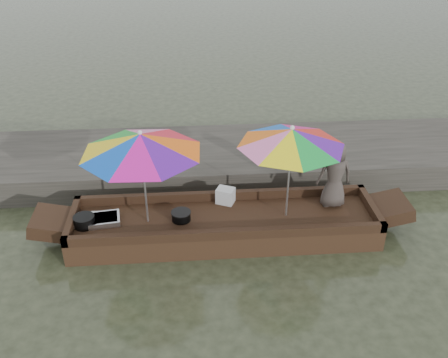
{
  "coord_description": "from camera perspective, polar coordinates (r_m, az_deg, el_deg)",
  "views": [
    {
      "loc": [
        -0.51,
        -6.53,
        4.82
      ],
      "look_at": [
        0.0,
        0.1,
        1.0
      ],
      "focal_mm": 40.0,
      "sensor_mm": 36.0,
      "label": 1
    }
  ],
  "objects": [
    {
      "name": "cooking_pot",
      "position": [
        7.99,
        -15.68,
        -4.66
      ],
      "size": [
        0.33,
        0.33,
        0.17
      ],
      "primitive_type": "cylinder",
      "color": "black",
      "rests_on": "boat_hull"
    },
    {
      "name": "tray_scallop",
      "position": [
        8.1,
        -14.73,
        -4.5
      ],
      "size": [
        0.56,
        0.39,
        0.06
      ],
      "primitive_type": "cube",
      "rotation": [
        0.0,
        0.0,
        0.0
      ],
      "color": "silver",
      "rests_on": "boat_hull"
    },
    {
      "name": "boat_hull",
      "position": [
        8.03,
        0.06,
        -5.47
      ],
      "size": [
        4.84,
        1.2,
        0.35
      ],
      "primitive_type": "cube",
      "color": "black",
      "rests_on": "water"
    },
    {
      "name": "umbrella_bow",
      "position": [
        7.53,
        -9.12,
        0.09
      ],
      "size": [
        2.41,
        2.41,
        1.55
      ],
      "primitive_type": null,
      "rotation": [
        0.0,
        0.0,
        -0.43
      ],
      "color": "#FF610C",
      "rests_on": "boat_hull"
    },
    {
      "name": "supply_bag",
      "position": [
        8.24,
        0.17,
        -1.91
      ],
      "size": [
        0.35,
        0.32,
        0.26
      ],
      "primitive_type": "cube",
      "rotation": [
        0.0,
        0.0,
        -0.42
      ],
      "color": "silver",
      "rests_on": "boat_hull"
    },
    {
      "name": "tray_crayfish",
      "position": [
        8.03,
        -13.84,
        -4.55
      ],
      "size": [
        0.61,
        0.47,
        0.09
      ],
      "primitive_type": "cube",
      "rotation": [
        0.0,
        0.0,
        0.14
      ],
      "color": "silver",
      "rests_on": "boat_hull"
    },
    {
      "name": "vendor",
      "position": [
        8.16,
        12.54,
        0.52
      ],
      "size": [
        0.57,
        0.39,
        1.13
      ],
      "primitive_type": "imported",
      "rotation": [
        0.0,
        0.0,
        3.18
      ],
      "color": "#433B35",
      "rests_on": "boat_hull"
    },
    {
      "name": "dock",
      "position": [
        9.87,
        -0.94,
        2.28
      ],
      "size": [
        22.0,
        2.2,
        0.5
      ],
      "primitive_type": "cube",
      "color": "#2D2B26",
      "rests_on": "ground"
    },
    {
      "name": "water",
      "position": [
        8.13,
        0.05,
        -6.47
      ],
      "size": [
        80.0,
        80.0,
        0.0
      ],
      "primitive_type": "plane",
      "color": "#272B1A",
      "rests_on": "ground"
    },
    {
      "name": "charcoal_grill",
      "position": [
        7.86,
        -4.92,
        -4.27
      ],
      "size": [
        0.29,
        0.29,
        0.14
      ],
      "primitive_type": "cylinder",
      "color": "black",
      "rests_on": "boat_hull"
    },
    {
      "name": "umbrella_stern",
      "position": [
        7.65,
        7.44,
        0.72
      ],
      "size": [
        1.63,
        1.63,
        1.55
      ],
      "primitive_type": null,
      "rotation": [
        0.0,
        0.0,
        0.01
      ],
      "color": "red",
      "rests_on": "boat_hull"
    }
  ]
}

